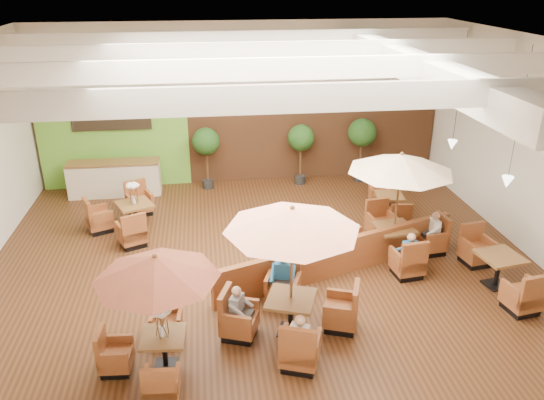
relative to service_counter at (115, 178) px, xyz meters
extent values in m
plane|color=#381E0F|center=(4.40, -5.10, -0.58)|extent=(14.00, 14.00, 0.00)
cube|color=silver|center=(4.40, 0.90, 2.17)|extent=(14.00, 0.04, 5.50)
cube|color=silver|center=(4.40, -11.10, 2.17)|extent=(14.00, 0.04, 5.50)
cube|color=silver|center=(11.40, -5.10, 2.17)|extent=(0.04, 12.00, 5.50)
cube|color=white|center=(4.40, -5.10, 4.92)|extent=(14.00, 12.00, 0.04)
cube|color=brown|center=(4.40, 0.84, 1.02)|extent=(13.90, 0.10, 3.20)
cube|color=#1E3819|center=(4.40, 0.83, 2.47)|extent=(13.90, 0.12, 0.35)
cube|color=#64AC32|center=(0.00, 0.78, 1.02)|extent=(5.00, 0.08, 3.20)
cube|color=black|center=(0.00, 0.70, 1.82)|extent=(2.60, 0.08, 0.70)
cube|color=white|center=(7.90, -5.10, 4.37)|extent=(0.60, 11.00, 0.60)
cube|color=white|center=(4.40, -9.10, 4.57)|extent=(13.60, 0.12, 0.45)
cube|color=white|center=(4.40, -6.40, 4.57)|extent=(13.60, 0.12, 0.45)
cube|color=white|center=(4.40, -3.80, 4.57)|extent=(13.60, 0.12, 0.45)
cube|color=white|center=(4.40, -1.10, 4.57)|extent=(13.60, 0.12, 0.45)
cylinder|color=black|center=(10.20, -6.10, 3.32)|extent=(0.01, 0.01, 3.20)
cone|color=white|center=(10.20, -6.10, 1.72)|extent=(0.28, 0.28, 0.28)
cylinder|color=black|center=(10.20, -3.10, 3.32)|extent=(0.01, 0.01, 3.20)
cone|color=white|center=(10.20, -3.10, 1.72)|extent=(0.28, 0.28, 0.28)
sphere|color=#FFEAC6|center=(-1.60, 0.60, 2.47)|extent=(0.14, 0.14, 0.14)
sphere|color=#FFEAC6|center=(0.40, 0.60, 2.47)|extent=(0.14, 0.14, 0.14)
sphere|color=#FFEAC6|center=(2.40, 0.60, 2.47)|extent=(0.14, 0.14, 0.14)
sphere|color=#FFEAC6|center=(4.40, 0.60, 2.47)|extent=(0.14, 0.14, 0.14)
sphere|color=#FFEAC6|center=(6.40, 0.60, 2.47)|extent=(0.14, 0.14, 0.14)
sphere|color=#FFEAC6|center=(8.40, 0.60, 2.47)|extent=(0.14, 0.14, 0.14)
sphere|color=#FFEAC6|center=(10.40, 0.60, 2.47)|extent=(0.14, 0.14, 0.14)
cube|color=beige|center=(0.00, 0.00, -0.03)|extent=(3.00, 0.70, 1.10)
cube|color=brown|center=(0.00, 0.00, 0.57)|extent=(3.00, 0.75, 0.06)
cube|color=brown|center=(6.26, -5.95, -0.11)|extent=(6.50, 2.47, 0.95)
cube|color=brown|center=(2.09, -8.84, 0.10)|extent=(0.86, 0.86, 0.06)
cylinder|color=black|center=(2.09, -8.84, -0.23)|extent=(0.09, 0.09, 0.62)
cube|color=black|center=(2.09, -8.84, -0.56)|extent=(0.46, 0.46, 0.04)
cube|color=brown|center=(2.09, -9.74, -0.30)|extent=(0.63, 0.63, 0.30)
cube|color=brown|center=(2.11, -9.99, -0.02)|extent=(0.59, 0.14, 0.66)
cube|color=brown|center=(1.81, -9.72, -0.11)|extent=(0.11, 0.52, 0.27)
cube|color=brown|center=(2.36, -9.76, -0.11)|extent=(0.11, 0.52, 0.27)
cube|color=black|center=(2.09, -9.74, -0.52)|extent=(0.56, 0.56, 0.13)
cube|color=brown|center=(2.09, -7.94, -0.30)|extent=(0.63, 0.63, 0.30)
cube|color=brown|center=(2.07, -7.70, -0.02)|extent=(0.59, 0.14, 0.66)
cube|color=brown|center=(2.36, -7.96, -0.11)|extent=(0.11, 0.52, 0.27)
cube|color=brown|center=(1.81, -7.92, -0.11)|extent=(0.11, 0.52, 0.27)
cube|color=black|center=(2.09, -7.94, -0.52)|extent=(0.56, 0.56, 0.13)
cube|color=brown|center=(1.19, -8.84, -0.30)|extent=(0.63, 0.63, 0.30)
cube|color=brown|center=(1.43, -8.82, -0.02)|extent=(0.14, 0.59, 0.66)
cube|color=brown|center=(1.21, -8.57, -0.11)|extent=(0.52, 0.11, 0.27)
cube|color=brown|center=(1.17, -9.12, -0.11)|extent=(0.52, 0.11, 0.27)
cube|color=black|center=(1.19, -8.84, -0.52)|extent=(0.56, 0.56, 0.13)
cylinder|color=brown|center=(2.09, -8.84, 0.60)|extent=(0.06, 0.06, 2.37)
cone|color=#5E2A1B|center=(2.09, -8.84, 1.60)|extent=(2.27, 2.27, 0.45)
sphere|color=brown|center=(2.09, -8.84, 1.83)|extent=(0.10, 0.10, 0.10)
cylinder|color=silver|center=(2.09, -8.84, 0.24)|extent=(0.10, 0.10, 0.22)
cube|color=brown|center=(4.62, -8.11, 0.22)|extent=(1.22, 1.22, 0.07)
cylinder|color=black|center=(4.62, -8.11, -0.17)|extent=(0.11, 0.11, 0.74)
cube|color=black|center=(4.62, -8.11, -0.56)|extent=(0.65, 0.65, 0.04)
cube|color=brown|center=(4.62, -9.17, -0.25)|extent=(0.89, 0.89, 0.36)
cube|color=brown|center=(4.72, -9.45, 0.09)|extent=(0.69, 0.35, 0.78)
cube|color=brown|center=(4.32, -9.06, -0.02)|extent=(0.30, 0.61, 0.31)
cube|color=brown|center=(4.93, -9.29, -0.02)|extent=(0.30, 0.61, 0.31)
cube|color=black|center=(4.62, -9.17, -0.50)|extent=(0.79, 0.79, 0.16)
cube|color=brown|center=(4.62, -7.05, -0.25)|extent=(0.89, 0.89, 0.36)
cube|color=brown|center=(4.52, -6.77, 0.09)|extent=(0.69, 0.35, 0.78)
cube|color=brown|center=(4.93, -7.16, -0.02)|extent=(0.30, 0.61, 0.31)
cube|color=brown|center=(4.32, -6.93, -0.02)|extent=(0.30, 0.61, 0.31)
cube|color=black|center=(4.62, -7.05, -0.50)|extent=(0.79, 0.79, 0.16)
cube|color=brown|center=(3.56, -8.11, -0.25)|extent=(0.89, 0.89, 0.36)
cube|color=brown|center=(3.83, -8.01, 0.09)|extent=(0.35, 0.69, 0.78)
cube|color=brown|center=(3.67, -7.81, -0.02)|extent=(0.61, 0.30, 0.31)
cube|color=brown|center=(3.45, -8.42, -0.02)|extent=(0.61, 0.30, 0.31)
cube|color=black|center=(3.56, -8.11, -0.50)|extent=(0.79, 0.79, 0.16)
cube|color=brown|center=(5.69, -8.11, -0.25)|extent=(0.89, 0.89, 0.36)
cube|color=brown|center=(5.41, -8.21, 0.09)|extent=(0.35, 0.69, 0.78)
cube|color=brown|center=(5.57, -8.42, -0.02)|extent=(0.61, 0.30, 0.31)
cube|color=brown|center=(5.80, -7.81, -0.02)|extent=(0.61, 0.30, 0.31)
cube|color=black|center=(5.69, -8.11, -0.50)|extent=(0.79, 0.79, 0.16)
cylinder|color=brown|center=(4.62, -8.11, 0.82)|extent=(0.06, 0.06, 2.80)
cone|color=#F49276|center=(4.62, -8.11, 2.04)|extent=(2.69, 2.69, 0.45)
sphere|color=brown|center=(4.62, -8.11, 2.27)|extent=(0.10, 0.10, 0.10)
cube|color=brown|center=(7.84, -5.23, 0.22)|extent=(1.05, 1.05, 0.07)
cylinder|color=black|center=(7.84, -5.23, -0.17)|extent=(0.11, 0.11, 0.73)
cube|color=black|center=(7.84, -5.23, -0.56)|extent=(0.55, 0.55, 0.04)
cube|color=brown|center=(7.84, -6.29, -0.25)|extent=(0.76, 0.76, 0.36)
cube|color=brown|center=(7.81, -6.58, 0.08)|extent=(0.70, 0.19, 0.78)
cube|color=brown|center=(7.52, -6.33, -0.03)|extent=(0.16, 0.62, 0.31)
cube|color=brown|center=(8.16, -6.25, -0.03)|extent=(0.16, 0.62, 0.31)
cube|color=black|center=(7.84, -6.29, -0.51)|extent=(0.68, 0.68, 0.16)
cube|color=brown|center=(7.84, -4.18, -0.25)|extent=(0.76, 0.76, 0.36)
cube|color=brown|center=(7.87, -3.89, 0.08)|extent=(0.70, 0.19, 0.78)
cube|color=brown|center=(8.16, -4.14, -0.03)|extent=(0.16, 0.62, 0.31)
cube|color=brown|center=(7.52, -4.21, -0.03)|extent=(0.16, 0.62, 0.31)
cube|color=black|center=(7.84, -4.18, -0.51)|extent=(0.68, 0.68, 0.16)
cube|color=brown|center=(6.78, -5.23, -0.25)|extent=(0.76, 0.76, 0.36)
cube|color=brown|center=(7.07, -5.27, 0.08)|extent=(0.19, 0.70, 0.78)
cube|color=brown|center=(6.75, -4.91, -0.03)|extent=(0.62, 0.16, 0.31)
cube|color=brown|center=(6.82, -5.55, -0.03)|extent=(0.62, 0.16, 0.31)
cube|color=black|center=(6.78, -5.23, -0.51)|extent=(0.68, 0.68, 0.16)
cube|color=brown|center=(8.89, -5.23, -0.25)|extent=(0.76, 0.76, 0.36)
cube|color=brown|center=(8.61, -5.20, 0.08)|extent=(0.19, 0.70, 0.78)
cube|color=brown|center=(8.93, -5.55, -0.03)|extent=(0.62, 0.16, 0.31)
cube|color=brown|center=(8.86, -4.91, -0.03)|extent=(0.62, 0.16, 0.31)
cube|color=black|center=(8.89, -5.23, -0.51)|extent=(0.68, 0.68, 0.16)
cylinder|color=brown|center=(7.84, -5.23, 0.81)|extent=(0.06, 0.06, 2.78)
cone|color=beige|center=(7.84, -5.23, 2.02)|extent=(2.67, 2.67, 0.45)
sphere|color=brown|center=(7.84, -5.23, 2.25)|extent=(0.10, 0.10, 0.10)
cube|color=brown|center=(0.95, -2.75, 0.20)|extent=(1.22, 1.22, 0.07)
cylinder|color=black|center=(0.95, -2.75, -0.18)|extent=(0.11, 0.11, 0.72)
cube|color=black|center=(0.95, -2.75, -0.56)|extent=(0.65, 0.65, 0.04)
cube|color=brown|center=(0.95, -3.79, -0.26)|extent=(0.89, 0.89, 0.35)
cube|color=brown|center=(0.83, -4.05, 0.07)|extent=(0.66, 0.37, 0.76)
cube|color=brown|center=(0.66, -3.92, -0.04)|extent=(0.32, 0.58, 0.31)
cube|color=brown|center=(1.24, -3.66, -0.04)|extent=(0.32, 0.58, 0.31)
cube|color=black|center=(0.95, -3.79, -0.51)|extent=(0.79, 0.79, 0.15)
cube|color=brown|center=(0.95, -1.71, -0.26)|extent=(0.89, 0.89, 0.35)
cube|color=brown|center=(1.06, -1.46, 0.07)|extent=(0.66, 0.37, 0.76)
cube|color=brown|center=(1.24, -1.59, -0.04)|extent=(0.32, 0.58, 0.31)
cube|color=brown|center=(0.66, -1.84, -0.04)|extent=(0.32, 0.58, 0.31)
cube|color=black|center=(0.95, -1.71, -0.51)|extent=(0.79, 0.79, 0.15)
cube|color=brown|center=(-0.09, -2.75, -0.26)|extent=(0.89, 0.89, 0.35)
cube|color=brown|center=(0.17, -2.87, 0.07)|extent=(0.37, 0.66, 0.76)
cube|color=brown|center=(-0.22, -2.46, -0.04)|extent=(0.58, 0.32, 0.31)
cube|color=brown|center=(0.04, -3.04, -0.04)|extent=(0.58, 0.32, 0.31)
cube|color=black|center=(-0.09, -2.75, -0.51)|extent=(0.79, 0.79, 0.15)
cylinder|color=silver|center=(0.95, -2.75, 0.35)|extent=(0.10, 0.10, 0.22)
cube|color=brown|center=(9.80, -7.01, 0.21)|extent=(1.07, 1.07, 0.07)
cylinder|color=black|center=(9.80, -7.01, -0.18)|extent=(0.11, 0.11, 0.73)
cube|color=black|center=(9.80, -7.01, -0.56)|extent=(0.57, 0.57, 0.04)
cube|color=brown|center=(9.80, -8.05, -0.25)|extent=(0.78, 0.78, 0.35)
cube|color=brown|center=(9.75, -8.33, 0.08)|extent=(0.69, 0.22, 0.77)
cube|color=brown|center=(9.49, -8.10, -0.03)|extent=(0.18, 0.61, 0.31)
cube|color=brown|center=(10.11, -8.00, -0.03)|extent=(0.18, 0.61, 0.31)
cube|color=black|center=(9.80, -8.05, -0.51)|extent=(0.69, 0.69, 0.15)
cube|color=brown|center=(9.80, -5.96, -0.25)|extent=(0.78, 0.78, 0.35)
cube|color=brown|center=(9.85, -5.68, 0.08)|extent=(0.69, 0.22, 0.77)
cube|color=brown|center=(10.11, -5.91, -0.03)|extent=(0.18, 0.61, 0.31)
cube|color=brown|center=(9.49, -6.01, -0.03)|extent=(0.18, 0.61, 0.31)
cube|color=black|center=(9.80, -5.96, -0.51)|extent=(0.69, 0.69, 0.15)
cube|color=brown|center=(8.53, -2.87, 0.10)|extent=(0.91, 0.91, 0.06)
cylinder|color=black|center=(8.53, -2.87, -0.23)|extent=(0.10, 0.10, 0.63)
cube|color=black|center=(8.53, -2.87, -0.56)|extent=(0.48, 0.48, 0.04)
cube|color=brown|center=(8.53, -3.77, -0.30)|extent=(0.66, 0.66, 0.30)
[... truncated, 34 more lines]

